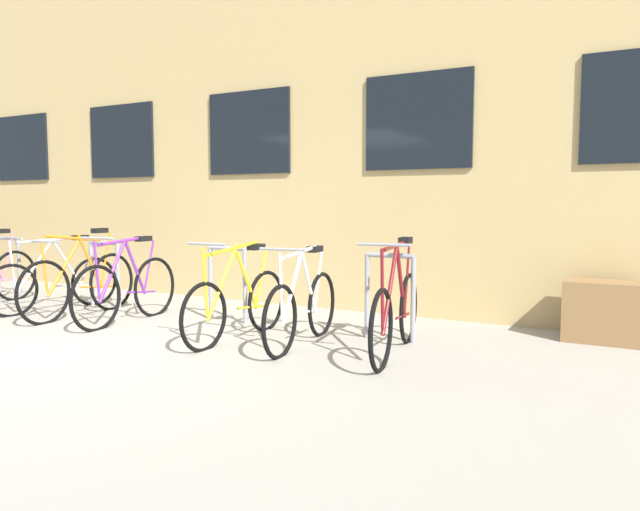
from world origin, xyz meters
TOP-DOWN VIEW (x-y plane):
  - ground_plane at (0.00, 0.00)m, footprint 42.00×42.00m
  - storefront_building at (-0.00, 6.17)m, footprint 28.00×5.99m
  - bike_rack at (-0.42, 1.90)m, footprint 6.54×0.05m
  - bicycle_silver at (-1.81, 1.45)m, footprint 0.49×1.72m
  - bicycle_maroon at (2.85, 1.40)m, footprint 0.44×1.76m
  - bicycle_yellow at (1.22, 1.22)m, footprint 0.44×1.70m
  - bicycle_orange at (-1.19, 1.32)m, footprint 0.44×1.79m
  - bicycle_white at (1.93, 1.31)m, footprint 0.44×1.65m
  - bicycle_purple at (-0.40, 1.31)m, footprint 0.44×1.68m
  - planter_box at (4.45, 2.85)m, footprint 0.70×0.44m

SIDE VIEW (x-z plane):
  - ground_plane at x=0.00m, z-range 0.00..0.00m
  - planter_box at x=4.45m, z-range 0.00..0.60m
  - bicycle_silver at x=-1.81m, z-range -0.12..0.86m
  - bicycle_yellow at x=1.22m, z-range -0.14..0.88m
  - bicycle_white at x=1.93m, z-range -0.13..0.87m
  - bicycle_maroon at x=2.85m, z-range -0.14..0.92m
  - bicycle_purple at x=-0.40m, z-range -0.12..0.90m
  - bicycle_orange at x=-1.19m, z-range -0.14..0.94m
  - bike_rack at x=-0.42m, z-range 0.08..0.96m
  - storefront_building at x=0.00m, z-range 0.00..6.91m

